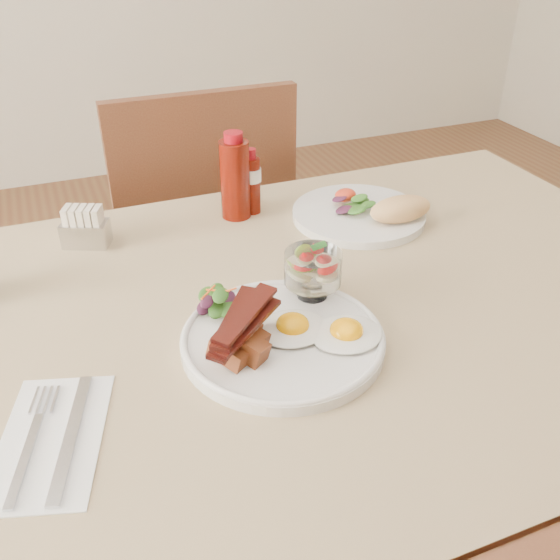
{
  "coord_description": "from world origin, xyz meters",
  "views": [
    {
      "loc": [
        -0.33,
        -0.71,
        1.29
      ],
      "look_at": [
        -0.05,
        -0.02,
        0.82
      ],
      "focal_mm": 40.0,
      "sensor_mm": 36.0,
      "label": 1
    }
  ],
  "objects": [
    {
      "name": "main_plate",
      "position": [
        -0.07,
        -0.08,
        0.76
      ],
      "size": [
        0.28,
        0.28,
        0.02
      ],
      "primitive_type": "cylinder",
      "color": "silver",
      "rests_on": "table"
    },
    {
      "name": "sugar_caddy",
      "position": [
        -0.28,
        0.31,
        0.78
      ],
      "size": [
        0.09,
        0.07,
        0.07
      ],
      "rotation": [
        0.0,
        0.0,
        -0.42
      ],
      "color": "silver",
      "rests_on": "table"
    },
    {
      "name": "side_salad",
      "position": [
        -0.14,
        0.01,
        0.78
      ],
      "size": [
        0.07,
        0.06,
        0.04
      ],
      "rotation": [
        0.0,
        0.0,
        0.36
      ],
      "color": "#255316",
      "rests_on": "main_plate"
    },
    {
      "name": "second_plate",
      "position": [
        0.22,
        0.21,
        0.77
      ],
      "size": [
        0.25,
        0.25,
        0.06
      ],
      "rotation": [
        0.0,
        0.0,
        -0.43
      ],
      "color": "silver",
      "rests_on": "table"
    },
    {
      "name": "chair_far",
      "position": [
        0.0,
        0.66,
        0.52
      ],
      "size": [
        0.42,
        0.42,
        0.93
      ],
      "color": "brown",
      "rests_on": "ground"
    },
    {
      "name": "fried_eggs",
      "position": [
        -0.02,
        -0.1,
        0.78
      ],
      "size": [
        0.17,
        0.14,
        0.03
      ],
      "rotation": [
        0.0,
        0.0,
        0.08
      ],
      "color": "silver",
      "rests_on": "main_plate"
    },
    {
      "name": "hot_sauce_bottle",
      "position": [
        0.03,
        0.33,
        0.81
      ],
      "size": [
        0.04,
        0.04,
        0.13
      ],
      "rotation": [
        0.0,
        0.0,
        0.07
      ],
      "color": "#560D04",
      "rests_on": "table"
    },
    {
      "name": "ketchup_bottle",
      "position": [
        -0.0,
        0.32,
        0.83
      ],
      "size": [
        0.06,
        0.06,
        0.17
      ],
      "rotation": [
        0.0,
        0.0,
        0.04
      ],
      "color": "#560D04",
      "rests_on": "table"
    },
    {
      "name": "fruit_cup",
      "position": [
        0.01,
        -0.0,
        0.82
      ],
      "size": [
        0.08,
        0.08,
        0.09
      ],
      "rotation": [
        0.0,
        0.0,
        -0.28
      ],
      "color": "white",
      "rests_on": "main_plate"
    },
    {
      "name": "bacon_potato_pile",
      "position": [
        -0.13,
        -0.09,
        0.8
      ],
      "size": [
        0.12,
        0.12,
        0.06
      ],
      "rotation": [
        0.0,
        0.0,
        0.33
      ],
      "color": "maroon",
      "rests_on": "main_plate"
    },
    {
      "name": "napkin_cutlery",
      "position": [
        -0.38,
        -0.15,
        0.75
      ],
      "size": [
        0.17,
        0.23,
        0.01
      ],
      "rotation": [
        0.0,
        0.0,
        -0.29
      ],
      "color": "white",
      "rests_on": "table"
    },
    {
      "name": "table",
      "position": [
        0.0,
        0.0,
        0.66
      ],
      "size": [
        1.33,
        0.88,
        0.75
      ],
      "color": "brown",
      "rests_on": "ground"
    }
  ]
}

